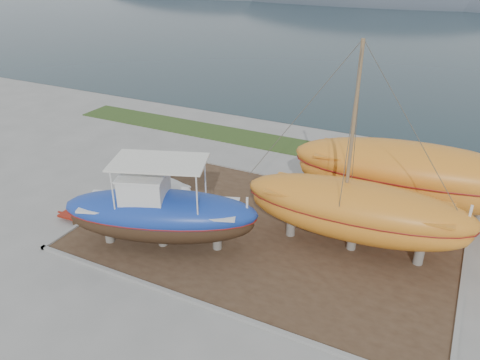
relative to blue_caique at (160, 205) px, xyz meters
The scene contains 11 objects.
ground 4.77m from the blue_caique, 10.17° to the right, with size 140.00×140.00×0.00m, color gray.
dirt_patch 5.72m from the blue_caique, 38.33° to the left, with size 18.00×12.00×0.06m, color #422D1E.
curb_frame 5.70m from the blue_caique, 38.33° to the left, with size 18.60×12.60×0.15m, color gray, non-canonical shape.
grass_strip 15.49m from the blue_caique, 74.39° to the left, with size 44.00×3.00×0.08m, color #284219.
sea 69.42m from the blue_caique, 86.59° to the left, with size 260.00×100.00×0.04m, color #1A2D34, non-canonical shape.
mountain_ridge 124.35m from the blue_caique, 88.10° to the left, with size 200.00×36.00×20.00m, color #333D49, non-canonical shape.
blue_caique is the anchor object (origin of this frame).
white_dinghy 5.06m from the blue_caique, 123.21° to the left, with size 3.81×1.43×1.15m, color silver, non-canonical shape.
orange_sailboat 9.46m from the blue_caique, 24.82° to the left, with size 10.53×3.10×9.76m, color orange, non-canonical shape.
orange_bare_hull 12.86m from the blue_caique, 39.13° to the left, with size 12.27×3.68×4.02m, color orange, non-canonical shape.
red_trailer 6.02m from the blue_caique, behind, with size 2.31×1.15×0.33m, color maroon, non-canonical shape.
Camera 1 is at (7.79, -14.53, 12.96)m, focal length 35.00 mm.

